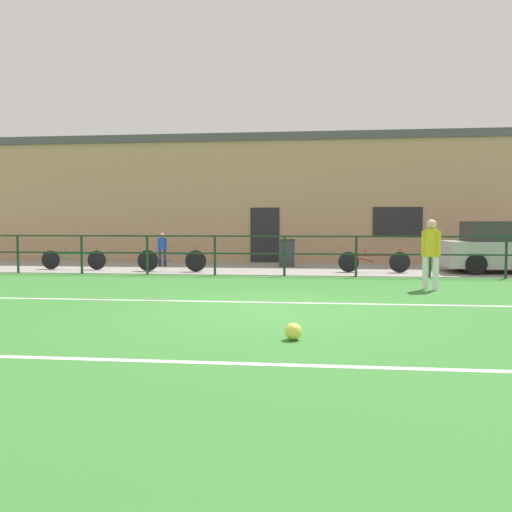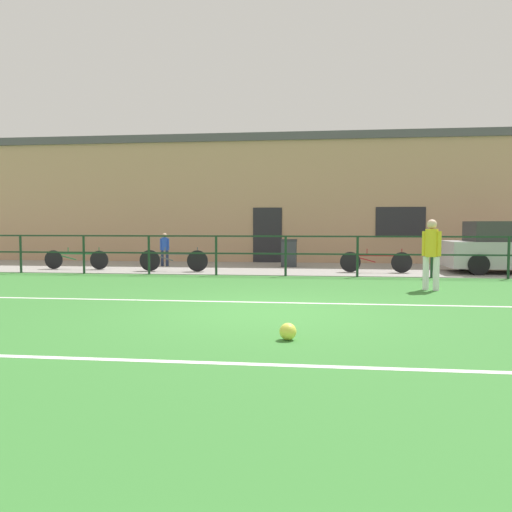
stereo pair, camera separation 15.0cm
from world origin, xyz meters
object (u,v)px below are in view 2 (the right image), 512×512
object	(u,v)px
bicycle_parked_2	(76,259)
trash_bin_0	(289,253)
spectator_child	(165,247)
soccer_ball_match	(288,331)
bicycle_parked_0	(173,260)
bicycle_parked_1	(376,262)
player_striker	(431,250)

from	to	relation	value
bicycle_parked_2	trash_bin_0	size ratio (longest dim) A/B	2.29
spectator_child	trash_bin_0	world-z (taller)	spectator_child
soccer_ball_match	bicycle_parked_2	bearing A→B (deg)	128.51
trash_bin_0	spectator_child	bearing A→B (deg)	-176.08
bicycle_parked_2	spectator_child	bearing A→B (deg)	32.35
bicycle_parked_0	trash_bin_0	distance (m)	4.08
soccer_ball_match	spectator_child	size ratio (longest dim) A/B	0.19
bicycle_parked_0	trash_bin_0	xyz separation A→B (m)	(3.43, 2.20, 0.13)
spectator_child	bicycle_parked_2	bearing A→B (deg)	21.63
bicycle_parked_0	bicycle_parked_1	world-z (taller)	bicycle_parked_0
bicycle_parked_2	trash_bin_0	world-z (taller)	trash_bin_0
bicycle_parked_1	trash_bin_0	xyz separation A→B (m)	(-2.71, 1.85, 0.15)
soccer_ball_match	bicycle_parked_1	bearing A→B (deg)	77.37
bicycle_parked_0	soccer_ball_match	bearing A→B (deg)	-65.55
soccer_ball_match	bicycle_parked_2	distance (m)	11.86
player_striker	trash_bin_0	distance (m)	6.77
soccer_ball_match	player_striker	bearing A→B (deg)	61.83
spectator_child	bicycle_parked_1	bearing A→B (deg)	156.72
soccer_ball_match	bicycle_parked_0	distance (m)	9.82
bicycle_parked_0	bicycle_parked_2	distance (m)	3.34
spectator_child	trash_bin_0	xyz separation A→B (m)	(4.29, 0.29, -0.18)
bicycle_parked_0	bicycle_parked_1	bearing A→B (deg)	3.23
spectator_child	bicycle_parked_0	xyz separation A→B (m)	(0.86, -1.91, -0.31)
bicycle_parked_2	soccer_ball_match	bearing A→B (deg)	-51.49
spectator_child	trash_bin_0	bearing A→B (deg)	173.21
trash_bin_0	soccer_ball_match	bearing A→B (deg)	-86.76
soccer_ball_match	bicycle_parked_0	size ratio (longest dim) A/B	0.10
spectator_child	bicycle_parked_2	distance (m)	2.94
bicycle_parked_2	player_striker	bearing A→B (deg)	-21.01
spectator_child	bicycle_parked_0	bearing A→B (deg)	103.52
soccer_ball_match	trash_bin_0	distance (m)	11.16
soccer_ball_match	bicycle_parked_2	size ratio (longest dim) A/B	0.10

